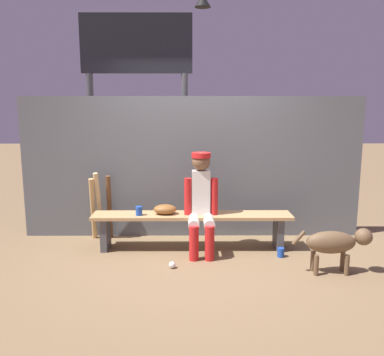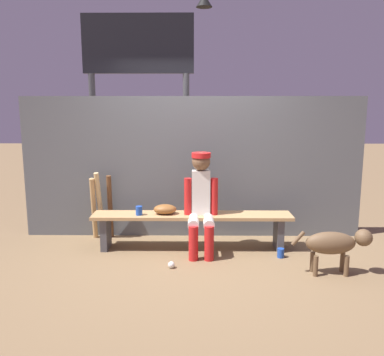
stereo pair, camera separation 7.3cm
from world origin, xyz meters
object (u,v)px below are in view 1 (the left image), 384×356
object	(u,v)px
player_seated	(201,200)
dog	(336,243)
bat_wood_tan	(93,209)
baseball	(172,265)
bat_wood_dark	(109,207)
cup_on_ground	(281,252)
cup_on_bench	(139,211)
scoreboard	(141,69)
dugout_bench	(192,222)
bat_wood_natural	(99,206)
baseball_glove	(165,209)

from	to	relation	value
player_seated	dog	bearing A→B (deg)	-24.70
bat_wood_tan	baseball	world-z (taller)	bat_wood_tan
bat_wood_dark	dog	xyz separation A→B (m)	(2.61, -1.17, -0.10)
cup_on_ground	dog	xyz separation A→B (m)	(0.47, -0.46, 0.28)
dog	bat_wood_tan	bearing A→B (deg)	158.55
player_seated	bat_wood_dark	world-z (taller)	player_seated
cup_on_bench	scoreboard	distance (m)	2.41
dugout_bench	baseball	bearing A→B (deg)	-109.70
bat_wood_tan	scoreboard	world-z (taller)	scoreboard
bat_wood_natural	cup_on_bench	xyz separation A→B (m)	(0.58, -0.42, 0.04)
bat_wood_natural	scoreboard	distance (m)	2.23
dugout_bench	scoreboard	distance (m)	2.60
baseball_glove	bat_wood_natural	bearing A→B (deg)	157.43
bat_wood_dark	scoreboard	bearing A→B (deg)	73.53
bat_wood_dark	scoreboard	size ratio (longest dim) A/B	0.26
baseball	cup_on_bench	xyz separation A→B (m)	(-0.42, 0.56, 0.46)
bat_wood_dark	bat_wood_natural	xyz separation A→B (m)	(-0.12, -0.04, 0.03)
dugout_bench	bat_wood_natural	size ratio (longest dim) A/B	2.67
bat_wood_natural	dog	world-z (taller)	bat_wood_natural
dog	cup_on_ground	bearing A→B (deg)	135.42
dugout_bench	baseball_glove	xyz separation A→B (m)	(-0.33, 0.00, 0.16)
bat_wood_dark	cup_on_ground	size ratio (longest dim) A/B	7.82
bat_wood_tan	bat_wood_natural	bearing A→B (deg)	10.58
cup_on_ground	cup_on_bench	distance (m)	1.76
player_seated	cup_on_bench	xyz separation A→B (m)	(-0.75, 0.05, -0.15)
cup_on_ground	player_seated	bearing A→B (deg)	168.90
dugout_bench	baseball_glove	size ratio (longest dim) A/B	8.73
cup_on_bench	dog	bearing A→B (deg)	-17.95
cup_on_ground	dog	bearing A→B (deg)	-44.58
player_seated	bat_wood_dark	bearing A→B (deg)	156.68
baseball	bat_wood_tan	bearing A→B (deg)	138.13
player_seated	baseball_glove	xyz separation A→B (m)	(-0.44, 0.11, -0.15)
cup_on_ground	scoreboard	distance (m)	3.42
dugout_bench	bat_wood_dark	bearing A→B (deg)	159.32
player_seated	scoreboard	xyz separation A→B (m)	(-0.88, 1.62, 1.67)
cup_on_bench	dog	xyz separation A→B (m)	(2.16, -0.70, -0.16)
bat_wood_natural	cup_on_ground	distance (m)	2.40
bat_wood_natural	cup_on_bench	world-z (taller)	bat_wood_natural
baseball	scoreboard	xyz separation A→B (m)	(-0.55, 2.13, 2.28)
bat_wood_natural	dog	bearing A→B (deg)	-22.30
player_seated	scoreboard	world-z (taller)	scoreboard
baseball	cup_on_bench	distance (m)	0.84
scoreboard	baseball_glove	bearing A→B (deg)	-73.76
bat_wood_dark	bat_wood_tan	world-z (taller)	bat_wood_dark
baseball_glove	baseball	world-z (taller)	baseball_glove
player_seated	baseball_glove	distance (m)	0.48
bat_wood_natural	baseball	bearing A→B (deg)	-44.52
bat_wood_dark	dugout_bench	bearing A→B (deg)	-20.68
cup_on_bench	bat_wood_tan	bearing A→B (deg)	148.25
baseball_glove	baseball	size ratio (longest dim) A/B	3.78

